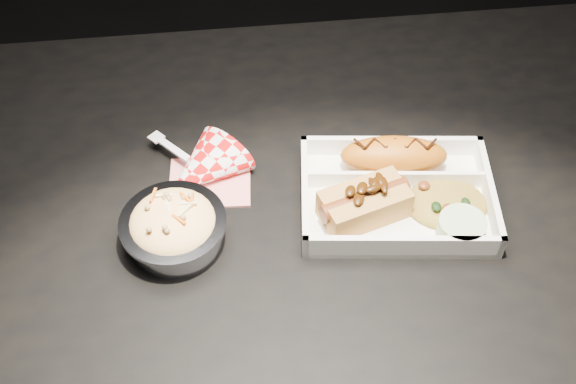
# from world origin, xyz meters

# --- Properties ---
(dining_table) EXTENTS (1.20, 0.80, 0.75)m
(dining_table) POSITION_xyz_m (0.00, 0.00, 0.66)
(dining_table) COLOR black
(dining_table) RESTS_ON ground
(food_tray) EXTENTS (0.27, 0.21, 0.04)m
(food_tray) POSITION_xyz_m (0.11, -0.01, 0.76)
(food_tray) COLOR white
(food_tray) RESTS_ON dining_table
(fried_pastry) EXTENTS (0.15, 0.07, 0.05)m
(fried_pastry) POSITION_xyz_m (0.11, 0.04, 0.78)
(fried_pastry) COLOR #BA6112
(fried_pastry) RESTS_ON food_tray
(hotdog) EXTENTS (0.12, 0.09, 0.06)m
(hotdog) POSITION_xyz_m (0.06, -0.03, 0.78)
(hotdog) COLOR #B8823F
(hotdog) RESTS_ON food_tray
(fried_rice_mound) EXTENTS (0.12, 0.10, 0.03)m
(fried_rice_mound) POSITION_xyz_m (0.17, -0.03, 0.77)
(fried_rice_mound) COLOR #A68430
(fried_rice_mound) RESTS_ON food_tray
(cupcake_liner) EXTENTS (0.06, 0.06, 0.03)m
(cupcake_liner) POSITION_xyz_m (0.17, -0.08, 0.77)
(cupcake_liner) COLOR #B3CA98
(cupcake_liner) RESTS_ON food_tray
(foil_coleslaw_cup) EXTENTS (0.13, 0.13, 0.07)m
(foil_coleslaw_cup) POSITION_xyz_m (-0.19, -0.04, 0.78)
(foil_coleslaw_cup) COLOR silver
(foil_coleslaw_cup) RESTS_ON dining_table
(napkin_fork) EXTENTS (0.15, 0.15, 0.10)m
(napkin_fork) POSITION_xyz_m (-0.15, 0.06, 0.77)
(napkin_fork) COLOR red
(napkin_fork) RESTS_ON dining_table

